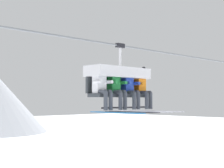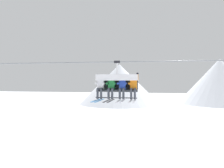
% 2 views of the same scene
% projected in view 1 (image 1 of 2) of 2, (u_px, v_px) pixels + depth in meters
% --- Properties ---
extents(lift_cable, '(20.23, 0.05, 0.05)m').
position_uv_depth(lift_cable, '(139.00, 49.00, 10.29)').
color(lift_cable, slate).
extents(chairlift_chair, '(2.05, 0.74, 1.83)m').
position_uv_depth(chairlift_chair, '(118.00, 78.00, 9.72)').
color(chairlift_chair, '#33383D').
extents(skier_white, '(0.46, 1.70, 1.23)m').
position_uv_depth(skier_white, '(103.00, 87.00, 8.98)').
color(skier_white, silver).
extents(skier_green, '(0.46, 1.70, 1.23)m').
position_uv_depth(skier_green, '(117.00, 88.00, 9.36)').
color(skier_green, '#23843D').
extents(skier_blue, '(0.46, 1.70, 1.23)m').
position_uv_depth(skier_blue, '(131.00, 88.00, 9.74)').
color(skier_blue, '#2847B7').
extents(skier_orange, '(0.48, 1.70, 1.34)m').
position_uv_depth(skier_orange, '(143.00, 88.00, 10.13)').
color(skier_orange, orange).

